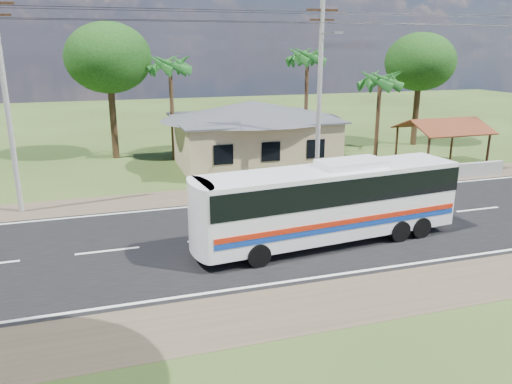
# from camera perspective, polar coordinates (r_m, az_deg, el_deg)

# --- Properties ---
(ground) EXTENTS (120.00, 120.00, 0.00)m
(ground) POSITION_cam_1_polar(r_m,az_deg,el_deg) (22.85, 6.57, -4.13)
(ground) COLOR #2D4318
(ground) RESTS_ON ground
(road) EXTENTS (120.00, 16.00, 0.03)m
(road) POSITION_cam_1_polar(r_m,az_deg,el_deg) (22.85, 6.57, -4.11)
(road) COLOR black
(road) RESTS_ON ground
(house) EXTENTS (12.40, 10.00, 5.00)m
(house) POSITION_cam_1_polar(r_m,az_deg,el_deg) (34.39, -0.45, 7.48)
(house) COLOR tan
(house) RESTS_ON ground
(waiting_shed) EXTENTS (5.20, 4.48, 3.35)m
(waiting_shed) POSITION_cam_1_polar(r_m,az_deg,el_deg) (35.88, 20.59, 6.96)
(waiting_shed) COLOR #3A2315
(waiting_shed) RESTS_ON ground
(concrete_barrier) EXTENTS (7.00, 0.30, 0.90)m
(concrete_barrier) POSITION_cam_1_polar(r_m,az_deg,el_deg) (33.46, 21.81, 2.22)
(concrete_barrier) COLOR #9E9E99
(concrete_barrier) RESTS_ON ground
(utility_poles) EXTENTS (32.80, 2.22, 11.00)m
(utility_poles) POSITION_cam_1_polar(r_m,az_deg,el_deg) (28.51, 6.68, 11.85)
(utility_poles) COLOR #9E9E99
(utility_poles) RESTS_ON ground
(palm_near) EXTENTS (2.80, 2.80, 6.70)m
(palm_near) POSITION_cam_1_polar(r_m,az_deg,el_deg) (35.66, 14.03, 12.29)
(palm_near) COLOR #47301E
(palm_near) RESTS_ON ground
(palm_mid) EXTENTS (2.80, 2.80, 8.20)m
(palm_mid) POSITION_cam_1_polar(r_m,az_deg,el_deg) (38.03, 5.90, 15.09)
(palm_mid) COLOR #47301E
(palm_mid) RESTS_ON ground
(palm_far) EXTENTS (2.80, 2.80, 7.70)m
(palm_far) POSITION_cam_1_polar(r_m,az_deg,el_deg) (35.89, -9.81, 14.10)
(palm_far) COLOR #47301E
(palm_far) RESTS_ON ground
(tree_behind_house) EXTENTS (6.00, 6.00, 9.61)m
(tree_behind_house) POSITION_cam_1_polar(r_m,az_deg,el_deg) (37.56, -16.52, 14.44)
(tree_behind_house) COLOR #47301E
(tree_behind_house) RESTS_ON ground
(tree_behind_shed) EXTENTS (5.60, 5.60, 9.02)m
(tree_behind_shed) POSITION_cam_1_polar(r_m,az_deg,el_deg) (43.34, 18.26, 13.90)
(tree_behind_shed) COLOR #47301E
(tree_behind_shed) RESTS_ON ground
(coach_bus) EXTENTS (11.35, 3.49, 3.47)m
(coach_bus) POSITION_cam_1_polar(r_m,az_deg,el_deg) (20.72, 8.57, -0.60)
(coach_bus) COLOR white
(coach_bus) RESTS_ON ground
(motorcycle) EXTENTS (1.93, 1.07, 0.96)m
(motorcycle) POSITION_cam_1_polar(r_m,az_deg,el_deg) (33.26, 16.02, 2.73)
(motorcycle) COLOR black
(motorcycle) RESTS_ON ground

